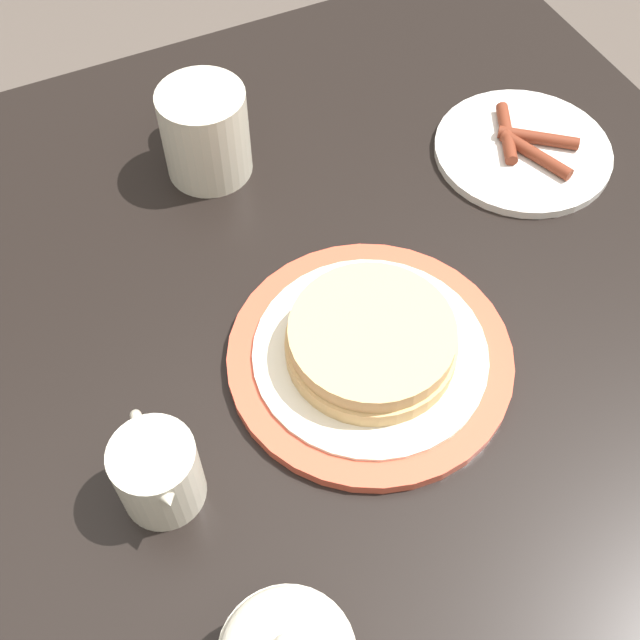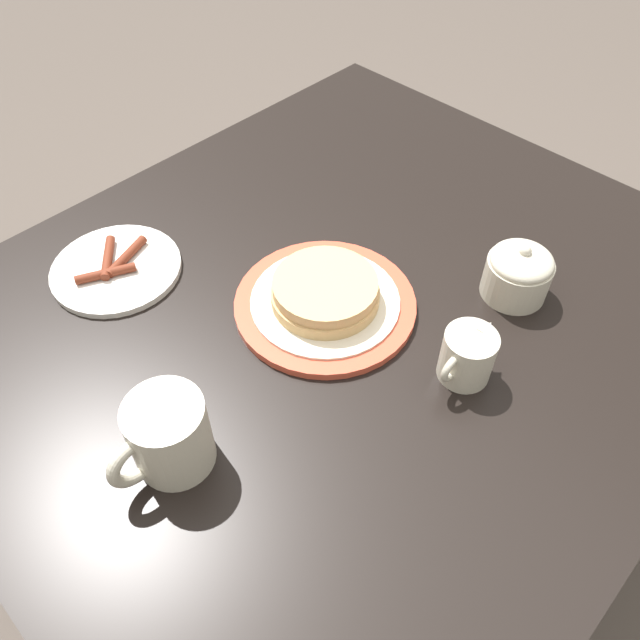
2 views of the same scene
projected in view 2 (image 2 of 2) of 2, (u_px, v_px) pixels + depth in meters
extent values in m
plane|color=#51473F|center=(335.00, 515.00, 1.47)|extent=(8.00, 8.00, 0.00)
cube|color=black|center=(344.00, 308.00, 0.93)|extent=(1.11, 0.97, 0.03)
cube|color=black|center=(350.00, 221.00, 1.64)|extent=(0.07, 0.07, 0.71)
cylinder|color=#DB5138|center=(325.00, 304.00, 0.90)|extent=(0.26, 0.26, 0.01)
cylinder|color=beige|center=(325.00, 300.00, 0.90)|extent=(0.22, 0.22, 0.00)
cylinder|color=tan|center=(325.00, 295.00, 0.89)|extent=(0.16, 0.16, 0.02)
cylinder|color=tan|center=(325.00, 286.00, 0.88)|extent=(0.15, 0.15, 0.02)
cylinder|color=silver|center=(116.00, 269.00, 0.95)|extent=(0.20, 0.20, 0.01)
cylinder|color=maroon|center=(127.00, 256.00, 0.96)|extent=(0.09, 0.04, 0.01)
cylinder|color=maroon|center=(106.00, 274.00, 0.93)|extent=(0.09, 0.05, 0.01)
cylinder|color=maroon|center=(108.00, 258.00, 0.95)|extent=(0.07, 0.08, 0.01)
cylinder|color=beige|center=(170.00, 435.00, 0.71)|extent=(0.09, 0.09, 0.10)
torus|color=beige|center=(136.00, 461.00, 0.69)|extent=(0.07, 0.01, 0.07)
cylinder|color=brown|center=(163.00, 414.00, 0.68)|extent=(0.08, 0.08, 0.00)
cylinder|color=beige|center=(467.00, 356.00, 0.80)|extent=(0.07, 0.07, 0.07)
cone|color=beige|center=(485.00, 329.00, 0.80)|extent=(0.03, 0.03, 0.04)
torus|color=beige|center=(452.00, 368.00, 0.78)|extent=(0.04, 0.01, 0.04)
cylinder|color=beige|center=(516.00, 278.00, 0.91)|extent=(0.10, 0.10, 0.06)
ellipsoid|color=beige|center=(522.00, 261.00, 0.88)|extent=(0.09, 0.09, 0.03)
sphere|color=beige|center=(525.00, 251.00, 0.87)|extent=(0.02, 0.02, 0.02)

